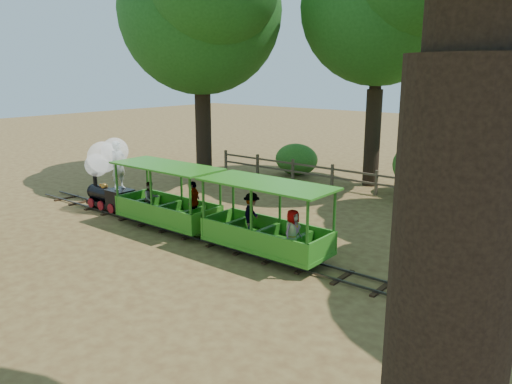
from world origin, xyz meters
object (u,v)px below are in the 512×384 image
Objects in this scene: carriage_rear at (266,227)px; fence at (401,184)px; locomotive at (107,168)px; carriage_front at (169,204)px.

fence is (0.32, 7.99, -0.22)m from carriage_rear.
locomotive is at bearing 179.49° from carriage_rear.
carriage_front is 3.76m from carriage_rear.
carriage_rear is 8.00m from fence.
locomotive is at bearing 178.65° from carriage_front.
carriage_front is 1.00× the size of carriage_rear.
carriage_front is (3.23, -0.08, -0.73)m from locomotive.
carriage_rear is (6.99, -0.06, -0.71)m from locomotive.
carriage_rear is at bearing 0.21° from carriage_front.
carriage_front reaches higher than fence.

